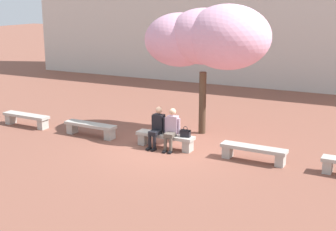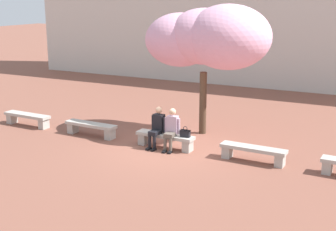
{
  "view_description": "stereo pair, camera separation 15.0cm",
  "coord_description": "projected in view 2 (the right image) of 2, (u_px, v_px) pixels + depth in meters",
  "views": [
    {
      "loc": [
        6.25,
        -12.52,
        4.65
      ],
      "look_at": [
        -0.0,
        0.2,
        1.0
      ],
      "focal_mm": 50.0,
      "sensor_mm": 36.0,
      "label": 1
    },
    {
      "loc": [
        6.38,
        -12.46,
        4.65
      ],
      "look_at": [
        -0.0,
        0.2,
        1.0
      ],
      "focal_mm": 50.0,
      "sensor_mm": 36.0,
      "label": 2
    }
  ],
  "objects": [
    {
      "name": "handbag",
      "position": [
        185.0,
        133.0,
        14.26
      ],
      "size": [
        0.3,
        0.15,
        0.34
      ],
      "color": "black",
      "rests_on": "stone_bench_center"
    },
    {
      "name": "person_seated_left",
      "position": [
        157.0,
        126.0,
        14.6
      ],
      "size": [
        0.51,
        0.7,
        1.29
      ],
      "color": "black",
      "rests_on": "ground"
    },
    {
      "name": "stone_bench_near_east",
      "position": [
        253.0,
        152.0,
        13.4
      ],
      "size": [
        1.92,
        0.48,
        0.45
      ],
      "color": "#ADA89E",
      "rests_on": "ground"
    },
    {
      "name": "building_facade",
      "position": [
        275.0,
        10.0,
        24.85
      ],
      "size": [
        28.0,
        4.0,
        7.79
      ],
      "primitive_type": "cube",
      "color": "beige",
      "rests_on": "ground"
    },
    {
      "name": "stone_bench_west_end",
      "position": [
        27.0,
        118.0,
        17.11
      ],
      "size": [
        1.92,
        0.48,
        0.45
      ],
      "color": "#ADA89E",
      "rests_on": "ground"
    },
    {
      "name": "cherry_tree_main",
      "position": [
        208.0,
        38.0,
        15.35
      ],
      "size": [
        4.34,
        2.7,
        4.4
      ],
      "color": "#473323",
      "rests_on": "ground"
    },
    {
      "name": "stone_bench_center",
      "position": [
        165.0,
        138.0,
        14.64
      ],
      "size": [
        1.92,
        0.48,
        0.45
      ],
      "color": "#ADA89E",
      "rests_on": "ground"
    },
    {
      "name": "ground_plane",
      "position": [
        165.0,
        148.0,
        14.71
      ],
      "size": [
        100.0,
        100.0,
        0.0
      ],
      "primitive_type": "plane",
      "color": "brown"
    },
    {
      "name": "person_seated_right",
      "position": [
        171.0,
        128.0,
        14.38
      ],
      "size": [
        0.51,
        0.7,
        1.29
      ],
      "color": "black",
      "rests_on": "ground"
    },
    {
      "name": "stone_bench_near_west",
      "position": [
        91.0,
        127.0,
        15.87
      ],
      "size": [
        1.92,
        0.48,
        0.45
      ],
      "color": "#ADA89E",
      "rests_on": "ground"
    }
  ]
}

